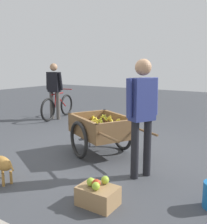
% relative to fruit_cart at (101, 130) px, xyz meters
% --- Properties ---
extents(ground_plane, '(24.00, 24.00, 0.00)m').
position_rel_fruit_cart_xyz_m(ground_plane, '(0.00, -0.12, -0.44)').
color(ground_plane, '#3D3F44').
extents(fruit_cart, '(1.81, 1.43, 0.73)m').
position_rel_fruit_cart_xyz_m(fruit_cart, '(0.00, 0.00, 0.00)').
color(fruit_cart, brown).
rests_on(fruit_cart, ground).
extents(vendor_person, '(0.33, 0.49, 1.66)m').
position_rel_fruit_cart_xyz_m(vendor_person, '(-1.02, 0.53, 0.56)').
color(vendor_person, black).
rests_on(vendor_person, ground).
extents(bicycle, '(0.47, 1.65, 0.85)m').
position_rel_fruit_cart_xyz_m(bicycle, '(2.85, -1.96, -0.08)').
color(bicycle, black).
rests_on(bicycle, ground).
extents(cyclist_person, '(0.51, 0.25, 1.61)m').
position_rel_fruit_cart_xyz_m(cyclist_person, '(2.82, -1.81, 0.53)').
color(cyclist_person, '#4C4742').
rests_on(cyclist_person, ground).
extents(dog, '(0.66, 0.27, 0.40)m').
position_rel_fruit_cart_xyz_m(dog, '(0.52, 1.71, -0.17)').
color(dog, '#AD7A38').
rests_on(dog, ground).
extents(apple_crate, '(0.44, 0.32, 0.32)m').
position_rel_fruit_cart_xyz_m(apple_crate, '(-0.95, 1.50, -0.31)').
color(apple_crate, '#99754C').
rests_on(apple_crate, ground).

